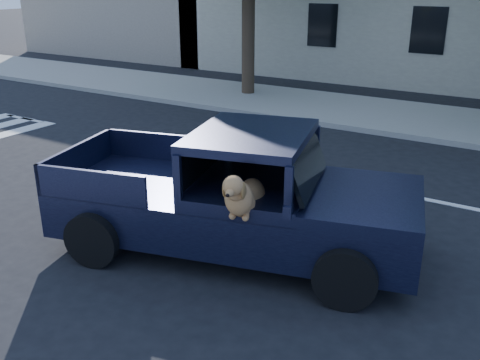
{
  "coord_description": "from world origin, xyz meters",
  "views": [
    {
      "loc": [
        5.6,
        -6.34,
        3.92
      ],
      "look_at": [
        2.0,
        -0.57,
        1.34
      ],
      "focal_mm": 40.0,
      "sensor_mm": 36.0,
      "label": 1
    }
  ],
  "objects": [
    {
      "name": "lane_stripes",
      "position": [
        2.0,
        3.4,
        0.01
      ],
      "size": [
        21.6,
        0.14,
        0.01
      ],
      "primitive_type": null,
      "color": "silver",
      "rests_on": "ground"
    },
    {
      "name": "pickup_truck",
      "position": [
        1.58,
        -0.21,
        0.64
      ],
      "size": [
        5.67,
        3.39,
        1.9
      ],
      "rotation": [
        0.0,
        0.0,
        0.26
      ],
      "color": "black",
      "rests_on": "ground"
    },
    {
      "name": "ground",
      "position": [
        0.0,
        0.0,
        0.0
      ],
      "size": [
        120.0,
        120.0,
        0.0
      ],
      "primitive_type": "plane",
      "color": "black",
      "rests_on": "ground"
    },
    {
      "name": "far_sidewalk",
      "position": [
        0.0,
        9.2,
        0.07
      ],
      "size": [
        60.0,
        4.0,
        0.15
      ],
      "primitive_type": "cube",
      "color": "gray",
      "rests_on": "ground"
    }
  ]
}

